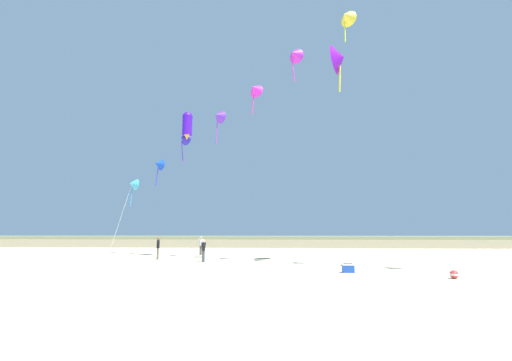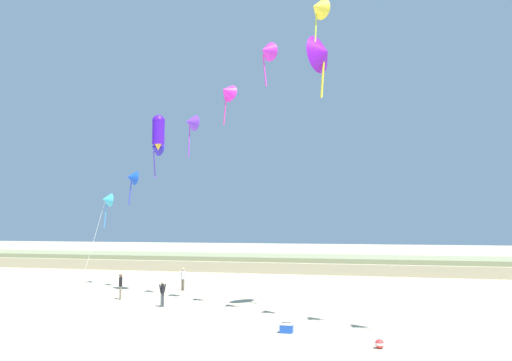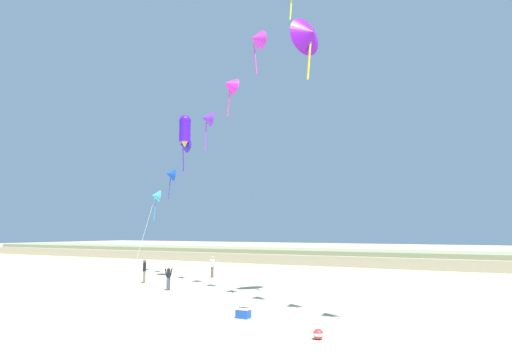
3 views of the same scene
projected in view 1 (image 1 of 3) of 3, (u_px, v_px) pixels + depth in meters
The scene contains 10 objects.
ground_plane at pixel (288, 287), 12.52m from camera, with size 240.00×240.00×0.00m, color #C1B28E.
dune_ridge at pixel (283, 241), 50.42m from camera, with size 120.00×10.15×1.54m.
person_near_left at pixel (203, 249), 23.50m from camera, with size 0.27×0.52×1.53m.
person_near_right at pixel (158, 247), 25.98m from camera, with size 0.35×0.54×1.66m.
person_mid_center at pixel (201, 244), 31.33m from camera, with size 0.58×0.25×1.67m.
kite_banner_string at pixel (275, 72), 25.63m from camera, with size 31.32×19.23×21.55m.
large_kite_low_lead at pixel (187, 125), 30.34m from camera, with size 1.01×1.01×2.55m.
large_kite_mid_trail at pixel (339, 58), 24.68m from camera, with size 1.69×2.34×3.68m.
beach_cooler at pixel (348, 268), 17.24m from camera, with size 0.58×0.41×0.46m.
beach_ball at pixel (454, 274), 14.92m from camera, with size 0.36×0.36×0.36m.
Camera 1 is at (-0.20, -13.02, 1.96)m, focal length 24.00 mm.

